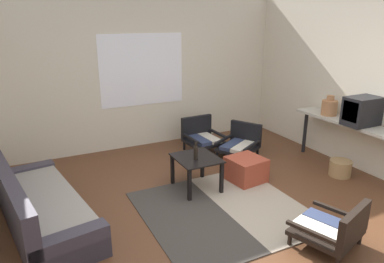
{
  "coord_description": "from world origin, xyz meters",
  "views": [
    {
      "loc": [
        -1.98,
        -2.95,
        2.27
      ],
      "look_at": [
        -0.12,
        0.81,
        0.9
      ],
      "focal_mm": 33.16,
      "sensor_mm": 36.0,
      "label": 1
    }
  ],
  "objects_px": {
    "ottoman_orange": "(246,169)",
    "clay_vase": "(329,107)",
    "crt_television": "(362,111)",
    "glass_bottle": "(195,153)",
    "console_shelf": "(346,126)",
    "armchair_striped_foreground": "(334,228)",
    "armchair_by_window": "(201,136)",
    "wicker_basket": "(340,168)",
    "coffee_table": "(196,164)",
    "armchair_corner": "(240,143)",
    "couch": "(38,208)"
  },
  "relations": [
    {
      "from": "armchair_striped_foreground",
      "to": "clay_vase",
      "type": "height_order",
      "value": "clay_vase"
    },
    {
      "from": "console_shelf",
      "to": "clay_vase",
      "type": "relative_size",
      "value": 5.62
    },
    {
      "from": "armchair_corner",
      "to": "clay_vase",
      "type": "bearing_deg",
      "value": -37.57
    },
    {
      "from": "couch",
      "to": "console_shelf",
      "type": "distance_m",
      "value": 4.38
    },
    {
      "from": "coffee_table",
      "to": "armchair_corner",
      "type": "relative_size",
      "value": 0.75
    },
    {
      "from": "console_shelf",
      "to": "crt_television",
      "type": "distance_m",
      "value": 0.37
    },
    {
      "from": "clay_vase",
      "to": "glass_bottle",
      "type": "height_order",
      "value": "clay_vase"
    },
    {
      "from": "armchair_by_window",
      "to": "armchair_corner",
      "type": "bearing_deg",
      "value": -46.43
    },
    {
      "from": "armchair_by_window",
      "to": "wicker_basket",
      "type": "bearing_deg",
      "value": -54.08
    },
    {
      "from": "armchair_corner",
      "to": "crt_television",
      "type": "height_order",
      "value": "crt_television"
    },
    {
      "from": "wicker_basket",
      "to": "coffee_table",
      "type": "bearing_deg",
      "value": 164.53
    },
    {
      "from": "armchair_striped_foreground",
      "to": "console_shelf",
      "type": "height_order",
      "value": "console_shelf"
    },
    {
      "from": "ottoman_orange",
      "to": "glass_bottle",
      "type": "relative_size",
      "value": 1.97
    },
    {
      "from": "ottoman_orange",
      "to": "clay_vase",
      "type": "xyz_separation_m",
      "value": [
        1.57,
        0.05,
        0.74
      ]
    },
    {
      "from": "armchair_striped_foreground",
      "to": "wicker_basket",
      "type": "bearing_deg",
      "value": 39.6
    },
    {
      "from": "glass_bottle",
      "to": "wicker_basket",
      "type": "relative_size",
      "value": 0.76
    },
    {
      "from": "glass_bottle",
      "to": "console_shelf",
      "type": "bearing_deg",
      "value": -8.6
    },
    {
      "from": "armchair_by_window",
      "to": "ottoman_orange",
      "type": "relative_size",
      "value": 1.32
    },
    {
      "from": "clay_vase",
      "to": "glass_bottle",
      "type": "xyz_separation_m",
      "value": [
        -2.37,
        -0.0,
        -0.35
      ]
    },
    {
      "from": "armchair_by_window",
      "to": "clay_vase",
      "type": "xyz_separation_m",
      "value": [
        1.56,
        -1.34,
        0.65
      ]
    },
    {
      "from": "ottoman_orange",
      "to": "glass_bottle",
      "type": "bearing_deg",
      "value": 176.99
    },
    {
      "from": "couch",
      "to": "coffee_table",
      "type": "relative_size",
      "value": 3.44
    },
    {
      "from": "armchair_striped_foreground",
      "to": "glass_bottle",
      "type": "distance_m",
      "value": 1.9
    },
    {
      "from": "console_shelf",
      "to": "glass_bottle",
      "type": "distance_m",
      "value": 2.4
    },
    {
      "from": "crt_television",
      "to": "ottoman_orange",
      "type": "bearing_deg",
      "value": 160.67
    },
    {
      "from": "ottoman_orange",
      "to": "console_shelf",
      "type": "bearing_deg",
      "value": -11.38
    },
    {
      "from": "crt_television",
      "to": "wicker_basket",
      "type": "xyz_separation_m",
      "value": [
        -0.21,
        0.07,
        -0.87
      ]
    },
    {
      "from": "glass_bottle",
      "to": "ottoman_orange",
      "type": "bearing_deg",
      "value": -3.01
    },
    {
      "from": "couch",
      "to": "glass_bottle",
      "type": "bearing_deg",
      "value": -1.8
    },
    {
      "from": "armchair_striped_foreground",
      "to": "crt_television",
      "type": "distance_m",
      "value": 2.17
    },
    {
      "from": "glass_bottle",
      "to": "couch",
      "type": "bearing_deg",
      "value": 178.2
    },
    {
      "from": "crt_television",
      "to": "armchair_corner",
      "type": "bearing_deg",
      "value": 127.08
    },
    {
      "from": "couch",
      "to": "ottoman_orange",
      "type": "relative_size",
      "value": 4.54
    },
    {
      "from": "coffee_table",
      "to": "glass_bottle",
      "type": "relative_size",
      "value": 2.6
    },
    {
      "from": "console_shelf",
      "to": "coffee_table",
      "type": "bearing_deg",
      "value": 169.83
    },
    {
      "from": "console_shelf",
      "to": "wicker_basket",
      "type": "relative_size",
      "value": 5.55
    },
    {
      "from": "armchair_striped_foreground",
      "to": "glass_bottle",
      "type": "bearing_deg",
      "value": 111.5
    },
    {
      "from": "coffee_table",
      "to": "armchair_by_window",
      "type": "relative_size",
      "value": 1.0
    },
    {
      "from": "couch",
      "to": "clay_vase",
      "type": "bearing_deg",
      "value": -0.77
    },
    {
      "from": "ottoman_orange",
      "to": "crt_television",
      "type": "distance_m",
      "value": 1.85
    },
    {
      "from": "armchair_striped_foreground",
      "to": "glass_bottle",
      "type": "height_order",
      "value": "glass_bottle"
    },
    {
      "from": "couch",
      "to": "wicker_basket",
      "type": "xyz_separation_m",
      "value": [
        4.12,
        -0.59,
        -0.09
      ]
    },
    {
      "from": "coffee_table",
      "to": "ottoman_orange",
      "type": "distance_m",
      "value": 0.78
    },
    {
      "from": "armchair_striped_foreground",
      "to": "armchair_corner",
      "type": "xyz_separation_m",
      "value": [
        0.6,
        2.58,
        -0.0
      ]
    },
    {
      "from": "clay_vase",
      "to": "wicker_basket",
      "type": "height_order",
      "value": "clay_vase"
    },
    {
      "from": "armchair_corner",
      "to": "armchair_striped_foreground",
      "type": "bearing_deg",
      "value": -103.05
    },
    {
      "from": "armchair_striped_foreground",
      "to": "armchair_corner",
      "type": "bearing_deg",
      "value": 76.95
    },
    {
      "from": "armchair_by_window",
      "to": "wicker_basket",
      "type": "xyz_separation_m",
      "value": [
        1.35,
        -1.87,
        -0.15
      ]
    },
    {
      "from": "clay_vase",
      "to": "glass_bottle",
      "type": "distance_m",
      "value": 2.39
    },
    {
      "from": "armchair_striped_foreground",
      "to": "clay_vase",
      "type": "bearing_deg",
      "value": 46.08
    }
  ]
}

